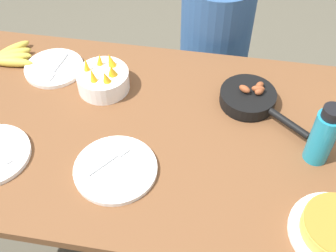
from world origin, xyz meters
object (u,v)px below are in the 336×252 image
empty_plate_near_front (115,169)px  person_figure (212,69)px  skillet (249,98)px  water_bottle (323,136)px  banana_bunch (10,56)px  empty_plate_far_right (54,68)px  fruit_bowl_mango (103,79)px

empty_plate_near_front → person_figure: bearing=74.2°
skillet → person_figure: size_ratio=0.25×
water_bottle → person_figure: size_ratio=0.18×
banana_bunch → skillet: bearing=-5.4°
banana_bunch → empty_plate_near_front: size_ratio=0.71×
empty_plate_far_right → water_bottle: bearing=-15.4°
empty_plate_near_front → person_figure: person_figure is taller
banana_bunch → empty_plate_far_right: 0.19m
empty_plate_near_front → fruit_bowl_mango: size_ratio=1.37×
skillet → empty_plate_near_front: (-0.40, -0.37, -0.02)m
skillet → person_figure: person_figure is taller
fruit_bowl_mango → person_figure: (0.38, 0.48, -0.30)m
skillet → empty_plate_near_front: skillet is taller
banana_bunch → empty_plate_far_right: bearing=-7.6°
banana_bunch → person_figure: bearing=26.2°
skillet → banana_bunch: bearing=-146.9°
banana_bunch → person_figure: person_figure is taller
fruit_bowl_mango → skillet: bearing=0.4°
skillet → water_bottle: 0.31m
empty_plate_far_right → person_figure: size_ratio=0.18×
empty_plate_far_right → water_bottle: size_ratio=1.03×
empty_plate_far_right → person_figure: (0.60, 0.41, -0.26)m
skillet → empty_plate_near_front: size_ratio=1.18×
empty_plate_near_front → skillet: bearing=42.7°
water_bottle → person_figure: (-0.38, 0.68, -0.36)m
banana_bunch → skillet: skillet is taller
water_bottle → person_figure: bearing=119.0°
banana_bunch → skillet: 0.95m
water_bottle → empty_plate_far_right: bearing=164.6°
banana_bunch → empty_plate_near_front: 0.71m
water_bottle → person_figure: person_figure is taller
banana_bunch → skillet: size_ratio=0.60×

